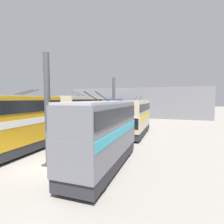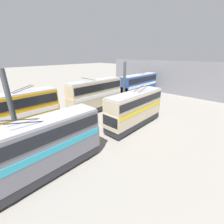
% 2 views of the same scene
% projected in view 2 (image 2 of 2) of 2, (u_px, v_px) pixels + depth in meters
% --- Properties ---
extents(ground_plane, '(240.00, 240.00, 0.00)m').
position_uv_depth(ground_plane, '(16.00, 158.00, 14.42)').
color(ground_plane, gray).
extents(depot_back_wall, '(0.50, 36.00, 7.83)m').
position_uv_depth(depot_back_wall, '(171.00, 78.00, 36.52)').
color(depot_back_wall, slate).
rests_on(depot_back_wall, ground_plane).
extents(support_column_near, '(0.78, 0.78, 8.29)m').
position_uv_depth(support_column_near, '(14.00, 117.00, 13.42)').
color(support_column_near, '#42474C').
rests_on(support_column_near, ground_plane).
extents(support_column_far, '(0.78, 0.78, 8.29)m').
position_uv_depth(support_column_far, '(124.00, 89.00, 24.05)').
color(support_column_far, '#42474C').
rests_on(support_column_far, ground_plane).
extents(bus_left_near, '(9.12, 2.54, 5.41)m').
position_uv_depth(bus_left_near, '(46.00, 144.00, 11.77)').
color(bus_left_near, black).
rests_on(bus_left_near, ground_plane).
extents(bus_left_far, '(9.62, 2.54, 5.36)m').
position_uv_depth(bus_left_far, '(135.00, 107.00, 19.96)').
color(bus_left_far, black).
rests_on(bus_left_far, ground_plane).
extents(bus_right_near, '(9.52, 2.54, 5.92)m').
position_uv_depth(bus_right_near, '(16.00, 113.00, 17.22)').
color(bus_right_near, black).
rests_on(bus_right_near, ground_plane).
extents(bus_right_mid, '(10.23, 2.54, 5.99)m').
position_uv_depth(bus_right_mid, '(96.00, 94.00, 25.38)').
color(bus_right_mid, black).
rests_on(bus_right_mid, ground_plane).
extents(bus_right_far, '(11.38, 2.54, 5.68)m').
position_uv_depth(bus_right_far, '(139.00, 84.00, 34.30)').
color(bus_right_far, black).
rests_on(bus_right_far, ground_plane).
extents(person_by_left_row, '(0.48, 0.45, 1.66)m').
position_uv_depth(person_by_left_row, '(30.00, 158.00, 13.00)').
color(person_by_left_row, '#2D2D33').
rests_on(person_by_left_row, ground_plane).
extents(person_aisle_midway, '(0.48, 0.45, 1.80)m').
position_uv_depth(person_aisle_midway, '(80.00, 124.00, 19.21)').
color(person_aisle_midway, '#473D33').
rests_on(person_aisle_midway, ground_plane).
extents(oil_drum, '(0.66, 0.66, 0.88)m').
position_uv_depth(oil_drum, '(138.00, 109.00, 25.79)').
color(oil_drum, '#933828').
rests_on(oil_drum, ground_plane).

